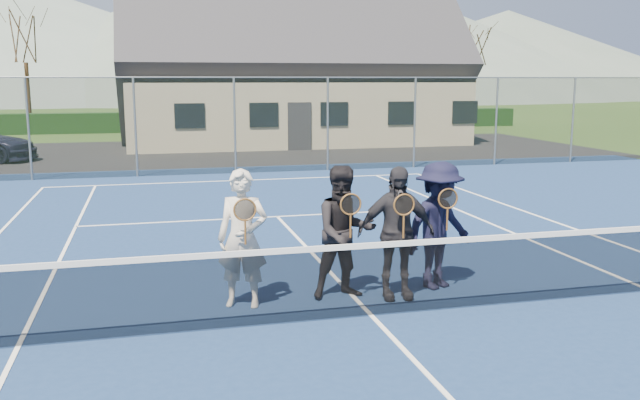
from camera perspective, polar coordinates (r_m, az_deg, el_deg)
The scene contains 18 objects.
ground at distance 27.96m, azimuth -8.77°, elevation 3.98°, with size 220.00×220.00×0.00m, color #2D4A1A.
court_surface at distance 8.63m, azimuth 4.35°, elevation -9.77°, with size 30.00×30.00×0.02m, color navy.
tarmac_carpark at distance 27.87m, azimuth -17.00°, elevation 3.65°, with size 40.00×12.00×0.01m, color black.
hedge_row at distance 39.84m, azimuth -10.47°, elevation 6.53°, with size 40.00×1.20×1.10m, color black.
hill_centre at distance 105.45m, azimuth -1.81°, elevation 14.52°, with size 120.00×120.00×22.00m, color #58695D.
hill_east at distance 117.81m, azimuth 15.44°, elevation 11.76°, with size 90.00×90.00×14.00m, color #526358.
court_markings at distance 8.62m, azimuth 4.35°, elevation -9.68°, with size 11.03×23.83×0.01m.
tennis_net at distance 8.46m, azimuth 4.40°, elevation -6.40°, with size 11.68×0.08×1.10m.
perimeter_fence at distance 21.39m, azimuth -7.19°, elevation 6.26°, with size 30.07×0.07×3.02m.
clubhouse at distance 32.38m, azimuth -2.45°, elevation 11.98°, with size 15.60×8.20×7.70m.
tree_b at distance 41.28m, azimuth -23.72°, elevation 13.27°, with size 3.20×3.20×7.77m.
tree_c at distance 41.04m, azimuth -7.93°, elevation 14.03°, with size 3.20×3.20×7.77m.
tree_d at distance 43.32m, azimuth 5.73°, elevation 13.86°, with size 3.20×3.20×7.77m.
tree_e at distance 45.69m, azimuth 13.03°, elevation 13.46°, with size 3.20×3.20×7.77m.
player_a at distance 8.78m, azimuth -6.54°, elevation -3.24°, with size 0.76×0.63×1.80m.
player_b at distance 9.08m, azimuth 2.09°, elevation -2.73°, with size 0.91×0.72×1.80m.
player_c at distance 9.11m, azimuth 6.42°, elevation -2.75°, with size 1.09×0.55×1.80m.
player_d at distance 9.64m, azimuth 9.97°, elevation -2.13°, with size 1.33×1.06×1.80m.
Camera 1 is at (-2.61, -7.68, 2.94)m, focal length 38.00 mm.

